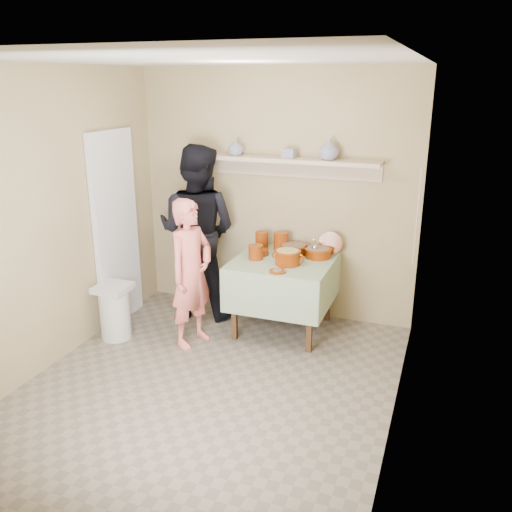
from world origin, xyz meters
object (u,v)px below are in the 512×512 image
at_px(person_helper, 197,232).
at_px(serving_table, 284,271).
at_px(cazuela_rice, 288,256).
at_px(person_cook, 191,273).
at_px(trash_bin, 115,311).

bearing_deg(person_helper, serving_table, 172.90).
bearing_deg(cazuela_rice, serving_table, 121.52).
distance_m(person_cook, cazuela_rice, 0.94).
bearing_deg(trash_bin, serving_table, 26.29).
xyz_separation_m(cazuela_rice, trash_bin, (-1.59, -0.62, -0.56)).
xyz_separation_m(person_helper, cazuela_rice, (1.08, -0.24, -0.08)).
xyz_separation_m(person_cook, serving_table, (0.74, 0.57, -0.08)).
distance_m(cazuela_rice, trash_bin, 1.80).
bearing_deg(person_helper, trash_bin, 58.96).
bearing_deg(cazuela_rice, person_cook, -151.38).
distance_m(person_cook, serving_table, 0.94).
relative_size(cazuela_rice, trash_bin, 0.59).
xyz_separation_m(person_helper, serving_table, (1.00, -0.12, -0.28)).
relative_size(person_helper, cazuela_rice, 5.60).
relative_size(person_cook, person_helper, 0.78).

